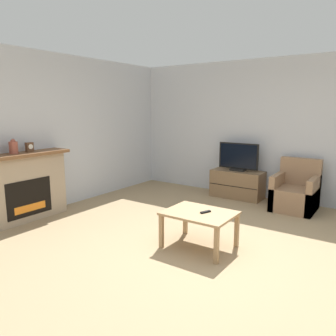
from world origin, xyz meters
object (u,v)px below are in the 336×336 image
armchair (295,193)px  coffee_table (199,217)px  fireplace (23,187)px  mantel_clock (29,147)px  mantel_vase_centre_left (13,147)px  tv (238,158)px  tv_stand (237,184)px  remote (206,212)px

armchair → coffee_table: (-0.60, -2.37, 0.12)m
fireplace → coffee_table: 2.87m
mantel_clock → fireplace: bearing=-96.7°
fireplace → mantel_vase_centre_left: bearing=-81.5°
mantel_clock → tv: (2.21, 3.07, -0.36)m
fireplace → tv_stand: (2.22, 3.22, -0.28)m
tv → remote: 2.60m
armchair → coffee_table: bearing=-104.2°
tv → coffee_table: tv is taller
tv → coffee_table: bearing=-77.6°
mantel_vase_centre_left → coffee_table: size_ratio=0.27×
mantel_vase_centre_left → coffee_table: 2.98m
mantel_vase_centre_left → mantel_clock: bearing=89.8°
mantel_vase_centre_left → tv: bearing=56.5°
fireplace → remote: size_ratio=9.65×
armchair → coffee_table: armchair is taller
mantel_clock → tv_stand: 3.89m
coffee_table → mantel_clock: bearing=-168.9°
tv → coffee_table: size_ratio=0.94×
mantel_clock → tv: size_ratio=0.19×
mantel_clock → remote: 2.97m
fireplace → tv: 3.92m
remote → mantel_clock: bearing=-147.6°
tv → armchair: 1.28m
tv_stand → remote: 2.59m
tv → mantel_vase_centre_left: bearing=-123.5°
fireplace → remote: fireplace is taller
tv_stand → mantel_clock: bearing=-125.7°
fireplace → coffee_table: size_ratio=1.74×
fireplace → mantel_clock: (0.02, 0.15, 0.61)m
tv_stand → remote: size_ratio=6.54×
tv → coffee_table: (0.56, -2.53, -0.39)m
tv_stand → tv: (0.00, -0.00, 0.53)m
mantel_clock → coffee_table: bearing=11.1°
mantel_vase_centre_left → tv: mantel_vase_centre_left is taller
mantel_vase_centre_left → tv: size_ratio=0.28×
fireplace → tv: bearing=55.4°
mantel_vase_centre_left → remote: mantel_vase_centre_left is taller
mantel_clock → tv_stand: (2.21, 3.07, -0.89)m
tv → fireplace: bearing=-124.6°
coffee_table → fireplace: bearing=-166.0°
coffee_table → remote: 0.11m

